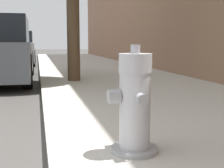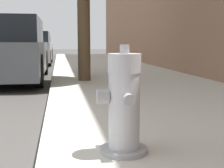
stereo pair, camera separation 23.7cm
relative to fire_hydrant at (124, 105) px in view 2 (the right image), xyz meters
The scene contains 4 objects.
fire_hydrant is the anchor object (origin of this frame).
parked_car_near 5.93m from the fire_hydrant, 106.93° to the left, with size 1.83×4.40×1.52m.
parked_car_mid 11.54m from the fire_hydrant, 98.29° to the left, with size 1.76×4.06×1.37m.
parked_car_far 17.46m from the fire_hydrant, 95.97° to the left, with size 1.85×4.46×1.34m.
Camera 2 is at (1.91, -2.33, 0.95)m, focal length 50.00 mm.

